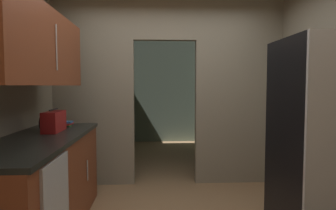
# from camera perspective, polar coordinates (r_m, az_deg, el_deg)

# --- Properties ---
(kitchen_partition) EXTENTS (3.25, 0.12, 2.64)m
(kitchen_partition) POSITION_cam_1_polar(r_m,az_deg,el_deg) (4.26, 0.36, 3.56)
(kitchen_partition) COLOR gray
(kitchen_partition) RESTS_ON ground
(adjoining_room_shell) EXTENTS (3.25, 3.32, 2.64)m
(adjoining_room_shell) POSITION_cam_1_polar(r_m,az_deg,el_deg) (6.43, -0.89, 2.90)
(adjoining_room_shell) COLOR slate
(adjoining_room_shell) RESTS_ON ground
(refrigerator) EXTENTS (0.80, 0.75, 1.79)m
(refrigerator) POSITION_cam_1_polar(r_m,az_deg,el_deg) (2.77, 28.68, -7.46)
(refrigerator) COLOR black
(refrigerator) RESTS_ON ground
(lower_cabinet_run) EXTENTS (0.69, 2.08, 0.94)m
(lower_cabinet_run) POSITION_cam_1_polar(r_m,az_deg,el_deg) (3.09, -23.33, -14.29)
(lower_cabinet_run) COLOR brown
(lower_cabinet_run) RESTS_ON ground
(upper_cabinet_counterside) EXTENTS (0.36, 1.87, 0.68)m
(upper_cabinet_counterside) POSITION_cam_1_polar(r_m,az_deg,el_deg) (2.97, -23.97, 10.08)
(upper_cabinet_counterside) COLOR brown
(boombox) EXTENTS (0.16, 0.37, 0.24)m
(boombox) POSITION_cam_1_polar(r_m,az_deg,el_deg) (3.28, -21.06, -2.96)
(boombox) COLOR maroon
(boombox) RESTS_ON lower_cabinet_run
(book_stack) EXTENTS (0.12, 0.17, 0.06)m
(book_stack) POSITION_cam_1_polar(r_m,az_deg,el_deg) (3.67, -18.79, -3.42)
(book_stack) COLOR #388C47
(book_stack) RESTS_ON lower_cabinet_run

